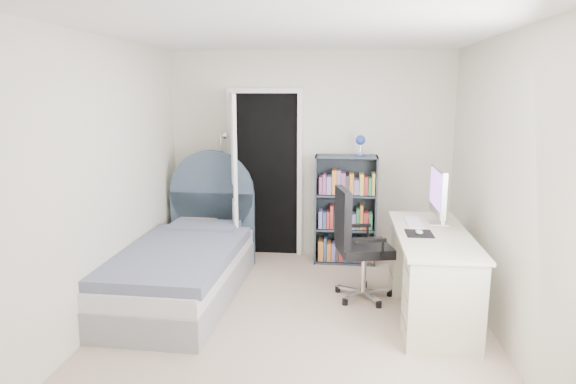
# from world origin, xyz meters

# --- Properties ---
(room_shell) EXTENTS (3.50, 3.70, 2.60)m
(room_shell) POSITION_xyz_m (0.00, 0.00, 1.25)
(room_shell) COLOR tan
(room_shell) RESTS_ON ground
(door) EXTENTS (0.92, 0.81, 2.06)m
(door) POSITION_xyz_m (-0.75, 1.52, 1.03)
(door) COLOR black
(door) RESTS_ON ground
(bed) EXTENTS (1.12, 2.24, 1.36)m
(bed) POSITION_xyz_m (-1.16, 0.38, 0.31)
(bed) COLOR gray
(bed) RESTS_ON ground
(nightstand) EXTENTS (0.44, 0.44, 0.64)m
(nightstand) POSITION_xyz_m (-1.30, 1.52, 0.43)
(nightstand) COLOR tan
(nightstand) RESTS_ON ground
(floor_lamp) EXTENTS (0.22, 0.22, 1.55)m
(floor_lamp) POSITION_xyz_m (-1.04, 1.61, 0.63)
(floor_lamp) COLOR silver
(floor_lamp) RESTS_ON ground
(bookcase) EXTENTS (0.72, 0.31, 1.53)m
(bookcase) POSITION_xyz_m (0.45, 1.54, 0.59)
(bookcase) COLOR #364049
(bookcase) RESTS_ON ground
(desk) EXTENTS (0.64, 1.61, 1.32)m
(desk) POSITION_xyz_m (1.21, 0.14, 0.43)
(desk) COLOR beige
(desk) RESTS_ON ground
(office_chair) EXTENTS (0.60, 0.62, 1.11)m
(office_chair) POSITION_xyz_m (0.54, 0.45, 0.61)
(office_chair) COLOR silver
(office_chair) RESTS_ON ground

